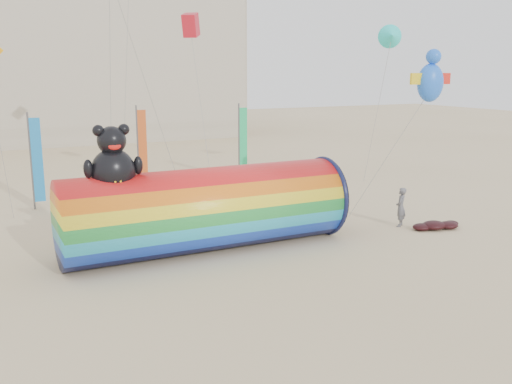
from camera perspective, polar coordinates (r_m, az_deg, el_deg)
name	(u,v)px	position (r m, az deg, el deg)	size (l,w,h in m)	color
ground	(262,259)	(22.71, 0.58, -6.76)	(160.00, 160.00, 0.00)	#CCB58C
windsock_assembly	(206,207)	(23.57, -5.01, -1.52)	(11.85, 3.61, 5.46)	red
kite_handler	(401,207)	(28.04, 14.28, -1.48)	(0.69, 0.45, 1.88)	#58585F
fabric_bundle	(436,225)	(28.26, 17.60, -3.18)	(2.62, 1.35, 0.41)	#36090C
festival_banners	(148,149)	(35.61, -10.79, 4.29)	(13.93, 3.52, 5.20)	#59595E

